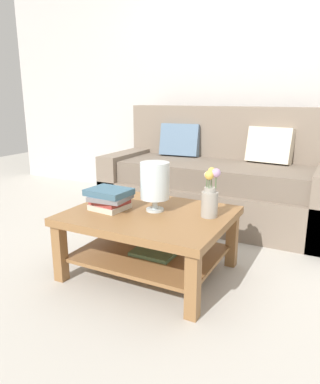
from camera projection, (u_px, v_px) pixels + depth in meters
name	position (u px, v px, depth m)	size (l,w,h in m)	color
ground_plane	(178.00, 256.00, 2.71)	(10.00, 10.00, 0.00)	#B7B2A8
back_wall	(246.00, 77.00, 3.78)	(6.40, 0.12, 2.70)	#BCB7B2
couch	(219.00, 182.00, 3.46)	(2.12, 0.90, 1.06)	#7A6B5B
coffee_table	(150.00, 229.00, 2.38)	(1.02, 0.82, 0.43)	olive
book_stack_main	(110.00, 198.00, 2.39)	(0.29, 0.24, 0.14)	beige
glass_hurricane_vase	(155.00, 182.00, 2.33)	(0.19, 0.19, 0.32)	silver
flower_pitcher	(210.00, 197.00, 2.23)	(0.12, 0.11, 0.31)	#9E998E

